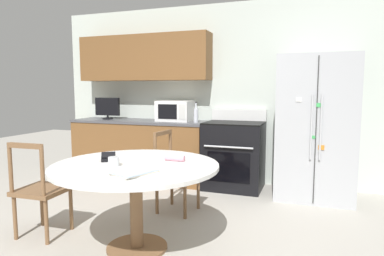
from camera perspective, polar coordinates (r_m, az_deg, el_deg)
The scene contains 14 objects.
back_wall at distance 5.17m, azimuth 1.39°, elevation 7.30°, with size 5.20×0.44×2.60m.
kitchen_counter at distance 5.31m, azimuth -8.49°, elevation -3.54°, with size 2.11×0.64×0.90m.
refrigerator at distance 4.55m, azimuth 19.93°, elevation 0.06°, with size 0.93×0.78×1.78m.
oven_range at distance 4.78m, azimuth 7.00°, elevation -4.42°, with size 0.79×0.68×1.08m.
microwave at distance 5.05m, azimuth -2.85°, elevation 2.86°, with size 0.50×0.36×0.30m.
countertop_tv at distance 5.52m, azimuth -13.91°, elevation 3.33°, with size 0.42×0.16×0.34m.
counter_bottle at distance 4.83m, azimuth 0.67°, elevation 2.23°, with size 0.06×0.06×0.29m.
dining_table at distance 2.95m, azimuth -9.35°, elevation -8.16°, with size 1.40×1.40×0.74m.
dining_chair_far at distance 3.86m, azimuth -2.75°, elevation -7.51°, with size 0.46×0.46×0.90m.
dining_chair_left at distance 3.51m, azimuth -23.93°, elevation -9.49°, with size 0.44×0.44×0.90m.
candle_glass at distance 2.87m, azimuth -12.91°, elevation -5.57°, with size 0.09×0.09×0.08m.
folded_napkin at distance 3.00m, azimuth -2.88°, elevation -5.02°, with size 0.18×0.05×0.05m.
wallet at distance 3.10m, azimuth -13.76°, elevation -4.82°, with size 0.17×0.17×0.07m.
mail_stack at distance 2.58m, azimuth -9.61°, elevation -7.33°, with size 0.34×0.37×0.02m.
Camera 1 is at (1.31, -2.32, 1.37)m, focal length 32.00 mm.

